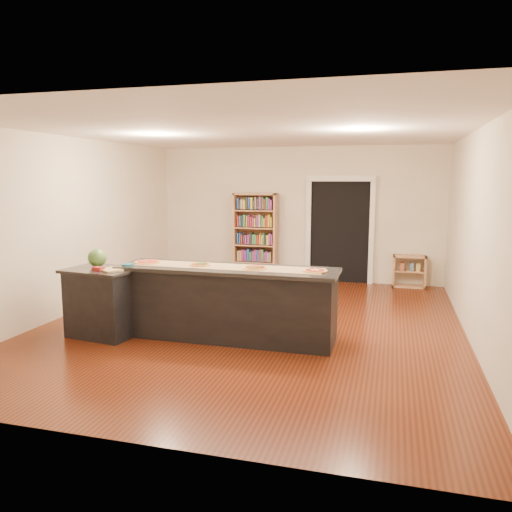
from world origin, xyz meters
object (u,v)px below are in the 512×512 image
(low_shelf, at_px, (409,271))
(waste_bin, at_px, (276,274))
(watermelon, at_px, (97,258))
(kitchen_island, at_px, (227,303))
(side_counter, at_px, (103,302))
(bookshelf, at_px, (255,236))

(low_shelf, distance_m, waste_bin, 2.67)
(waste_bin, height_order, watermelon, watermelon)
(kitchen_island, bearing_deg, side_counter, -168.10)
(watermelon, bearing_deg, low_shelf, 44.79)
(kitchen_island, distance_m, watermelon, 1.91)
(kitchen_island, height_order, bookshelf, bookshelf)
(waste_bin, bearing_deg, low_shelf, 5.30)
(kitchen_island, distance_m, side_counter, 1.71)
(side_counter, bearing_deg, bookshelf, 85.02)
(waste_bin, distance_m, watermelon, 4.40)
(low_shelf, height_order, watermelon, watermelon)
(bookshelf, xyz_separation_m, watermelon, (-1.11, -4.22, 0.14))
(low_shelf, bearing_deg, kitchen_island, -121.56)
(kitchen_island, xyz_separation_m, waste_bin, (-0.19, 3.76, -0.31))
(low_shelf, distance_m, watermelon, 6.07)
(bookshelf, bearing_deg, side_counter, -102.71)
(side_counter, xyz_separation_m, bookshelf, (0.98, 4.33, 0.45))
(waste_bin, bearing_deg, watermelon, -112.06)
(bookshelf, bearing_deg, kitchen_island, -79.99)
(low_shelf, relative_size, waste_bin, 1.74)
(bookshelf, bearing_deg, waste_bin, -23.16)
(side_counter, relative_size, watermelon, 3.76)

